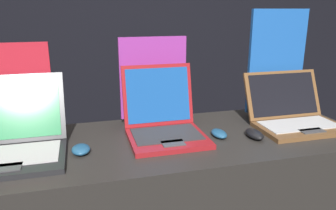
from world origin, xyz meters
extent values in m
cube|color=black|center=(0.00, 2.14, 1.40)|extent=(8.00, 0.05, 2.80)
cube|color=black|center=(-0.62, 0.23, 0.88)|extent=(0.39, 0.28, 0.02)
cube|color=#B7B7B7|center=(-0.62, 0.25, 0.90)|extent=(0.34, 0.20, 0.00)
cube|color=#3F3F42|center=(-0.62, 0.14, 0.90)|extent=(0.11, 0.06, 0.00)
cube|color=black|center=(-0.62, 0.43, 1.02)|extent=(0.39, 0.13, 0.26)
cube|color=#2D7F4C|center=(-0.62, 0.42, 1.02)|extent=(0.35, 0.10, 0.23)
ellipsoid|color=navy|center=(-0.37, 0.25, 0.89)|extent=(0.07, 0.10, 0.03)
cube|color=black|center=(-0.62, 0.50, 0.89)|extent=(0.16, 0.07, 0.02)
cube|color=red|center=(-0.62, 0.50, 1.09)|extent=(0.29, 0.02, 0.38)
cube|color=maroon|center=(-0.02, 0.28, 0.88)|extent=(0.32, 0.28, 0.02)
cube|color=#2D2D30|center=(-0.02, 0.30, 0.90)|extent=(0.28, 0.19, 0.00)
cube|color=#3F3F42|center=(-0.02, 0.20, 0.90)|extent=(0.09, 0.06, 0.00)
cube|color=maroon|center=(-0.02, 0.46, 1.03)|extent=(0.32, 0.08, 0.27)
cube|color=#194C99|center=(-0.02, 0.45, 1.03)|extent=(0.29, 0.06, 0.24)
ellipsoid|color=navy|center=(0.21, 0.27, 0.89)|extent=(0.06, 0.10, 0.03)
cube|color=black|center=(-0.02, 0.55, 0.89)|extent=(0.18, 0.07, 0.02)
cube|color=purple|center=(-0.02, 0.55, 1.09)|extent=(0.32, 0.02, 0.39)
cube|color=brown|center=(0.61, 0.24, 0.88)|extent=(0.39, 0.24, 0.02)
cube|color=#B7B7B7|center=(0.61, 0.26, 0.90)|extent=(0.35, 0.16, 0.00)
cube|color=#3F3F42|center=(0.61, 0.17, 0.90)|extent=(0.11, 0.05, 0.00)
cube|color=brown|center=(0.61, 0.41, 1.00)|extent=(0.39, 0.11, 0.22)
cube|color=black|center=(0.61, 0.40, 1.00)|extent=(0.35, 0.09, 0.19)
ellipsoid|color=black|center=(0.35, 0.22, 0.89)|extent=(0.06, 0.11, 0.04)
cube|color=black|center=(0.61, 0.49, 0.89)|extent=(0.17, 0.07, 0.02)
cube|color=#1E59B2|center=(0.61, 0.49, 1.15)|extent=(0.30, 0.02, 0.51)
camera|label=1|loc=(-0.35, -0.95, 1.41)|focal=35.00mm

